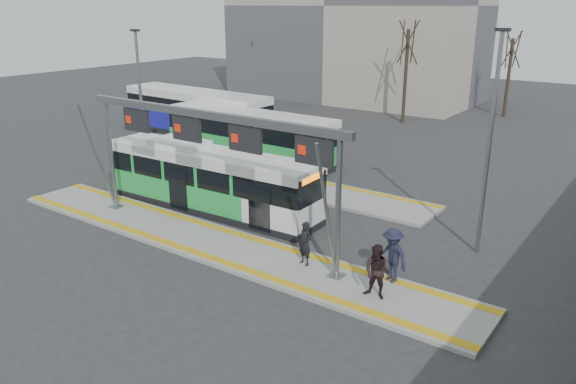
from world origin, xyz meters
name	(u,v)px	position (x,y,z in m)	size (l,w,h in m)	color
ground	(214,245)	(0.00, 0.00, 0.00)	(120.00, 120.00, 0.00)	#2D2D30
platform_main	(214,244)	(0.00, 0.00, 0.07)	(22.00, 3.00, 0.15)	gray
platform_second	(260,178)	(-4.00, 8.00, 0.07)	(20.00, 3.00, 0.15)	gray
tactile_main	(214,242)	(0.00, 0.00, 0.16)	(22.00, 2.65, 0.02)	gold
tactile_second	(273,172)	(-4.00, 9.15, 0.16)	(20.00, 0.35, 0.02)	gold
gantry	(208,138)	(-0.35, 0.25, 4.30)	(13.00, 1.68, 5.20)	slate
apartment_block	(357,3)	(-14.00, 36.00, 9.21)	(24.50, 12.50, 18.40)	#A6988A
hero_bus	(209,180)	(-3.08, 3.07, 1.40)	(11.24, 2.77, 3.07)	black
bg_bus_green	(250,136)	(-7.33, 11.16, 1.45)	(11.73, 2.59, 2.93)	black
bg_bus_blue	(196,113)	(-14.68, 14.00, 1.60)	(12.50, 3.24, 3.23)	black
passenger_a	(305,244)	(4.07, 0.45, 0.97)	(0.60, 0.39, 1.64)	black
passenger_b	(377,272)	(7.32, -0.22, 1.06)	(0.89, 0.69, 1.83)	black
passenger_c	(392,255)	(7.20, 1.10, 1.12)	(1.25, 0.72, 1.94)	#1D1F35
tree_left	(408,43)	(-4.36, 27.11, 6.27)	(1.40, 1.40, 8.27)	#382B21
tree_mid	(512,50)	(1.65, 34.36, 5.57)	(1.40, 1.40, 7.35)	#382B21
tree_far	(258,27)	(-22.29, 30.77, 6.91)	(1.40, 1.40, 9.11)	#382B21
lamp_west	(141,100)	(-10.00, 5.16, 4.20)	(0.50, 0.25, 7.92)	slate
lamp_east	(490,141)	(8.76, 5.50, 4.45)	(0.50, 0.25, 8.42)	slate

